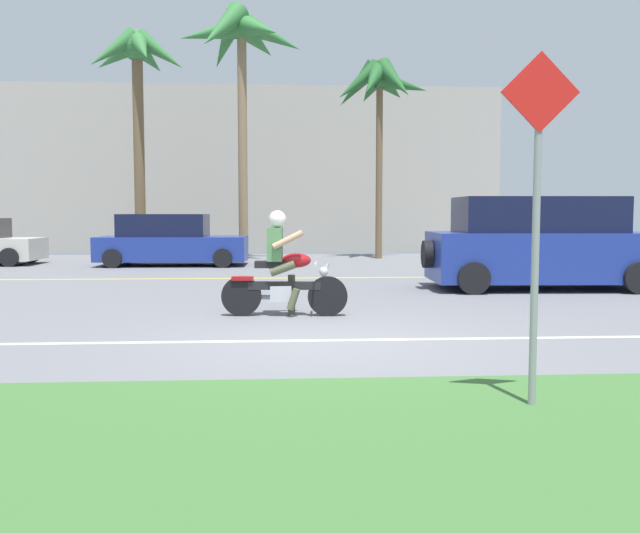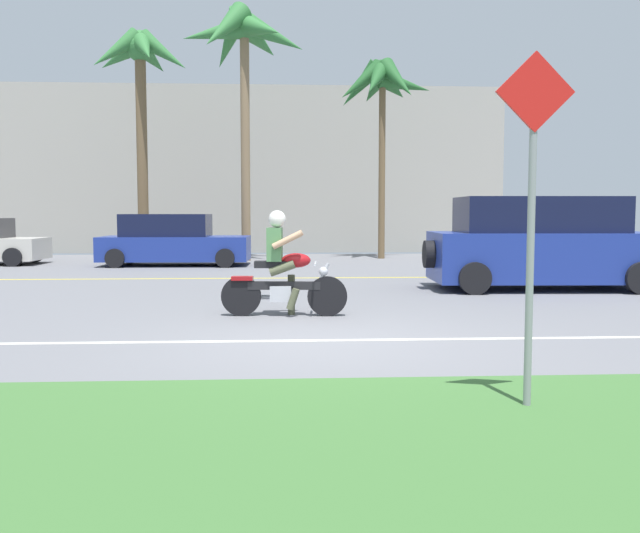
# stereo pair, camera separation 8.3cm
# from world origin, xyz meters

# --- Properties ---
(ground) EXTENTS (56.00, 30.00, 0.04)m
(ground) POSITION_xyz_m (0.00, 3.00, -0.02)
(ground) COLOR slate
(grass_median) EXTENTS (56.00, 3.80, 0.06)m
(grass_median) POSITION_xyz_m (0.00, -4.10, 0.03)
(grass_median) COLOR #3D6B33
(grass_median) RESTS_ON ground
(lane_line_near) EXTENTS (50.40, 0.12, 0.01)m
(lane_line_near) POSITION_xyz_m (0.00, -0.00, 0.00)
(lane_line_near) COLOR silver
(lane_line_near) RESTS_ON ground
(lane_line_far) EXTENTS (50.40, 0.12, 0.01)m
(lane_line_far) POSITION_xyz_m (0.00, 8.25, 0.00)
(lane_line_far) COLOR yellow
(lane_line_far) RESTS_ON ground
(motorcyclist) EXTENTS (1.96, 0.64, 1.64)m
(motorcyclist) POSITION_xyz_m (-0.48, 2.10, 0.69)
(motorcyclist) COLOR black
(motorcyclist) RESTS_ON ground
(suv_nearby) EXTENTS (4.80, 2.28, 1.93)m
(suv_nearby) POSITION_xyz_m (4.90, 5.56, 0.94)
(suv_nearby) COLOR navy
(suv_nearby) RESTS_ON ground
(parked_car_1) EXTENTS (4.48, 2.10, 1.56)m
(parked_car_1) POSITION_xyz_m (-3.80, 12.50, 0.73)
(parked_car_1) COLOR navy
(parked_car_1) RESTS_ON ground
(palm_tree_0) EXTENTS (3.52, 3.52, 6.87)m
(palm_tree_0) POSITION_xyz_m (2.94, 15.34, 5.85)
(palm_tree_0) COLOR brown
(palm_tree_0) RESTS_ON ground
(palm_tree_1) EXTENTS (3.52, 3.58, 7.71)m
(palm_tree_1) POSITION_xyz_m (-5.21, 15.18, 6.38)
(palm_tree_1) COLOR brown
(palm_tree_1) RESTS_ON ground
(palm_tree_2) EXTENTS (4.21, 3.92, 8.44)m
(palm_tree_2) POSITION_xyz_m (-1.71, 14.54, 7.12)
(palm_tree_2) COLOR #846B4C
(palm_tree_2) RESTS_ON ground
(street_sign) EXTENTS (0.62, 0.06, 2.84)m
(street_sign) POSITION_xyz_m (1.46, -3.19, 1.72)
(street_sign) COLOR gray
(street_sign) RESTS_ON ground
(building_far) EXTENTS (20.09, 4.00, 6.63)m
(building_far) POSITION_xyz_m (-1.58, 21.00, 3.31)
(building_far) COLOR #A8A399
(building_far) RESTS_ON ground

